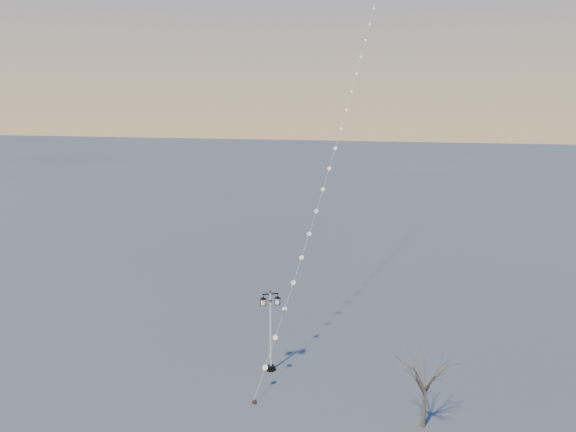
# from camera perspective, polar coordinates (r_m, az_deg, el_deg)

# --- Properties ---
(ground) EXTENTS (300.00, 300.00, 0.00)m
(ground) POSITION_cam_1_polar(r_m,az_deg,el_deg) (26.75, -2.65, -19.01)
(ground) COLOR #4B4D4C
(ground) RESTS_ON ground
(street_lamp) EXTENTS (1.06, 0.65, 4.38)m
(street_lamp) POSITION_cam_1_polar(r_m,az_deg,el_deg) (28.24, -1.85, -11.64)
(street_lamp) COLOR black
(street_lamp) RESTS_ON ground
(bare_tree) EXTENTS (2.10, 2.10, 3.48)m
(bare_tree) POSITION_cam_1_polar(r_m,az_deg,el_deg) (24.55, 14.36, -16.03)
(bare_tree) COLOR brown
(bare_tree) RESTS_ON ground
(kite_train) EXTENTS (5.74, 35.63, 32.27)m
(kite_train) POSITION_cam_1_polar(r_m,az_deg,el_deg) (39.54, 6.77, 15.42)
(kite_train) COLOR #3A211D
(kite_train) RESTS_ON ground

